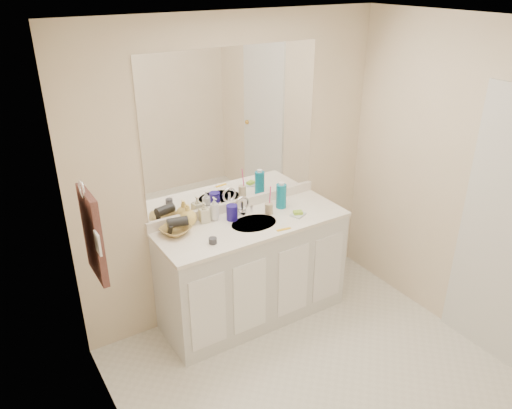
{
  "coord_description": "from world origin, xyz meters",
  "views": [
    {
      "loc": [
        -1.8,
        -1.89,
        2.66
      ],
      "look_at": [
        0.0,
        0.97,
        1.05
      ],
      "focal_mm": 35.0,
      "sensor_mm": 36.0,
      "label": 1
    }
  ],
  "objects": [
    {
      "name": "soap_bottle_yellow",
      "position": [
        -0.44,
        1.25,
        0.96
      ],
      "size": [
        0.14,
        0.14,
        0.17
      ],
      "primitive_type": "imported",
      "rotation": [
        0.0,
        0.0,
        0.04
      ],
      "color": "#F6CF60",
      "rests_on": "countertop"
    },
    {
      "name": "wall_back",
      "position": [
        0.0,
        1.3,
        1.2
      ],
      "size": [
        2.6,
        0.02,
        2.4
      ],
      "primitive_type": "cube",
      "color": "beige",
      "rests_on": "floor"
    },
    {
      "name": "wall_right",
      "position": [
        1.3,
        0.0,
        1.2
      ],
      "size": [
        0.02,
        2.6,
        2.4
      ],
      "primitive_type": "cube",
      "color": "beige",
      "rests_on": "floor"
    },
    {
      "name": "toothbrush",
      "position": [
        0.2,
        1.08,
        1.03
      ],
      "size": [
        0.02,
        0.04,
        0.18
      ],
      "primitive_type": "cylinder",
      "rotation": [
        0.14,
        0.0,
        -0.26
      ],
      "color": "#FE4291",
      "rests_on": "tan_cup"
    },
    {
      "name": "countertop",
      "position": [
        0.0,
        1.02,
        0.86
      ],
      "size": [
        1.52,
        0.57,
        0.03
      ],
      "primitive_type": "cube",
      "color": "white",
      "rests_on": "vanity_cabinet"
    },
    {
      "name": "wall_left",
      "position": [
        -1.3,
        0.0,
        1.2
      ],
      "size": [
        0.02,
        2.6,
        2.4
      ],
      "primitive_type": "cube",
      "color": "beige",
      "rests_on": "floor"
    },
    {
      "name": "dark_jar",
      "position": [
        -0.41,
        0.9,
        0.9
      ],
      "size": [
        0.08,
        0.08,
        0.04
      ],
      "primitive_type": "cylinder",
      "rotation": [
        0.0,
        0.0,
        -0.4
      ],
      "color": "#313238",
      "rests_on": "countertop"
    },
    {
      "name": "blue_mug",
      "position": [
        -0.11,
        1.14,
        0.94
      ],
      "size": [
        0.11,
        0.11,
        0.12
      ],
      "primitive_type": "cylinder",
      "rotation": [
        0.0,
        0.0,
        0.33
      ],
      "color": "navy",
      "rests_on": "countertop"
    },
    {
      "name": "green_soap",
      "position": [
        0.36,
        0.93,
        0.9
      ],
      "size": [
        0.08,
        0.07,
        0.03
      ],
      "primitive_type": "cube",
      "rotation": [
        0.0,
        0.0,
        -0.35
      ],
      "color": "#8ABB2D",
      "rests_on": "soap_dish"
    },
    {
      "name": "vanity_cabinet",
      "position": [
        0.0,
        1.02,
        0.42
      ],
      "size": [
        1.5,
        0.55,
        0.85
      ],
      "primitive_type": "cube",
      "color": "silver",
      "rests_on": "floor"
    },
    {
      "name": "wicker_basket",
      "position": [
        -0.58,
        1.17,
        0.91
      ],
      "size": [
        0.28,
        0.28,
        0.05
      ],
      "primitive_type": "imported",
      "rotation": [
        0.0,
        0.0,
        0.38
      ],
      "color": "#A07F40",
      "rests_on": "countertop"
    },
    {
      "name": "sink_basin",
      "position": [
        0.0,
        1.0,
        0.87
      ],
      "size": [
        0.37,
        0.37,
        0.02
      ],
      "primitive_type": "cylinder",
      "color": "beige",
      "rests_on": "countertop"
    },
    {
      "name": "towel_ring",
      "position": [
        -1.27,
        0.77,
        1.55
      ],
      "size": [
        0.01,
        0.11,
        0.11
      ],
      "primitive_type": "torus",
      "rotation": [
        0.0,
        1.57,
        0.0
      ],
      "color": "silver",
      "rests_on": "wall_left"
    },
    {
      "name": "switch_plate",
      "position": [
        -1.27,
        0.57,
        1.3
      ],
      "size": [
        0.01,
        0.08,
        0.13
      ],
      "primitive_type": "cube",
      "color": "white",
      "rests_on": "wall_left"
    },
    {
      "name": "soap_bottle_white",
      "position": [
        -0.23,
        1.22,
        0.97
      ],
      "size": [
        0.08,
        0.08,
        0.19
      ],
      "primitive_type": "imported",
      "rotation": [
        0.0,
        0.0,
        0.06
      ],
      "color": "silver",
      "rests_on": "countertop"
    },
    {
      "name": "ceiling",
      "position": [
        0.0,
        0.0,
        2.4
      ],
      "size": [
        2.6,
        2.6,
        0.02
      ],
      "primitive_type": "cube",
      "color": "white",
      "rests_on": "wall_back"
    },
    {
      "name": "mouthwash_bottle",
      "position": [
        0.34,
        1.12,
        0.98
      ],
      "size": [
        0.09,
        0.09,
        0.2
      ],
      "primitive_type": "cylinder",
      "rotation": [
        0.0,
        0.0,
        0.11
      ],
      "color": "#0C7490",
      "rests_on": "countertop"
    },
    {
      "name": "hair_dryer",
      "position": [
        -0.56,
        1.17,
        0.97
      ],
      "size": [
        0.16,
        0.11,
        0.07
      ],
      "primitive_type": "cylinder",
      "rotation": [
        0.0,
        1.57,
        -0.22
      ],
      "color": "black",
      "rests_on": "wicker_basket"
    },
    {
      "name": "orange_comb",
      "position": [
        0.13,
        0.8,
        0.88
      ],
      "size": [
        0.12,
        0.04,
        0.0
      ],
      "primitive_type": "cube",
      "rotation": [
        0.0,
        0.0,
        -0.13
      ],
      "color": "gold",
      "rests_on": "countertop"
    },
    {
      "name": "hand_towel",
      "position": [
        -1.25,
        0.77,
        1.25
      ],
      "size": [
        0.04,
        0.32,
        0.55
      ],
      "primitive_type": "cube",
      "color": "#3F2422",
      "rests_on": "towel_ring"
    },
    {
      "name": "backsplash",
      "position": [
        0.0,
        1.29,
        0.92
      ],
      "size": [
        1.52,
        0.03,
        0.08
      ],
      "primitive_type": "cube",
      "color": "white",
      "rests_on": "countertop"
    },
    {
      "name": "faucet",
      "position": [
        0.0,
        1.18,
        0.94
      ],
      "size": [
        0.02,
        0.02,
        0.11
      ],
      "primitive_type": "cylinder",
      "color": "silver",
      "rests_on": "countertop"
    },
    {
      "name": "soap_dish",
      "position": [
        0.36,
        0.93,
        0.89
      ],
      "size": [
        0.14,
        0.13,
        0.01
      ],
      "primitive_type": "cube",
      "rotation": [
        0.0,
        0.0,
        0.42
      ],
      "color": "silver",
      "rests_on": "countertop"
    },
    {
      "name": "soap_bottle_cream",
      "position": [
        -0.31,
        1.23,
        0.96
      ],
      "size": [
        0.08,
        0.08,
        0.16
      ],
      "primitive_type": "imported",
      "rotation": [
        0.0,
        0.0,
        -0.14
      ],
      "color": "beige",
      "rests_on": "countertop"
    },
    {
      "name": "tan_cup",
      "position": [
        0.19,
        1.08,
        0.92
      ],
      "size": [
        0.09,
        0.09,
        0.09
      ],
      "primitive_type": "cylinder",
      "rotation": [
        0.0,
        0.0,
        0.42
      ],
      "color": "tan",
      "rests_on": "countertop"
    },
    {
      "name": "floor",
      "position": [
        0.0,
        0.0,
        0.0
      ],
      "size": [
        2.6,
        2.6,
        0.0
      ],
      "primitive_type": "cube",
      "color": "silver",
      "rests_on": "ground"
    },
    {
      "name": "mirror",
      "position": [
        0.0,
        1.29,
        1.56
      ],
      "size": [
        1.48,
        0.01,
        1.2
      ],
      "primitive_type": "cube",
      "color": "white",
      "rests_on": "wall_back"
    }
  ]
}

